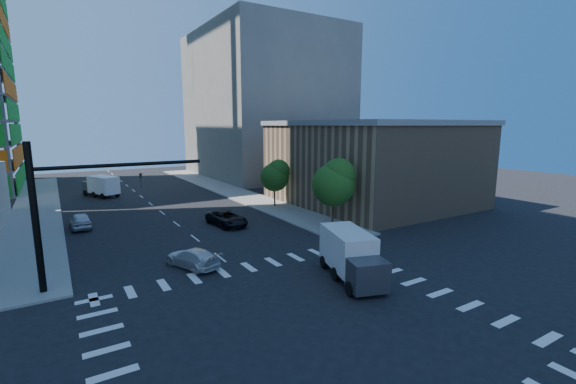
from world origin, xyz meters
TOP-DOWN VIEW (x-y plane):
  - ground at (0.00, 0.00)m, footprint 160.00×160.00m
  - road_markings at (0.00, 0.00)m, footprint 20.00×20.00m
  - sidewalk_ne at (12.50, 40.00)m, footprint 5.00×60.00m
  - sidewalk_nw at (-12.50, 40.00)m, footprint 5.00×60.00m
  - commercial_building at (25.00, 22.00)m, footprint 20.50×22.50m
  - bg_building_ne at (27.00, 55.00)m, footprint 24.00×30.00m
  - signal_mast_nw at (-10.00, 11.50)m, footprint 10.20×0.40m
  - tree_south at (12.63, 13.90)m, footprint 4.16×4.16m
  - tree_north at (12.93, 25.90)m, footprint 3.54×3.52m
  - car_nb_far at (4.21, 20.74)m, footprint 3.10×5.59m
  - car_sb_near at (-2.40, 11.18)m, footprint 3.42×5.01m
  - car_sb_mid at (-8.50, 27.31)m, footprint 1.83×4.51m
  - box_truck_near at (5.80, 3.34)m, footprint 4.19×6.38m
  - box_truck_far at (-4.88, 45.28)m, footprint 4.49×6.13m

SIDE VIEW (x-z plane):
  - ground at x=0.00m, z-range 0.00..0.00m
  - road_markings at x=0.00m, z-range 0.00..0.01m
  - sidewalk_ne at x=12.50m, z-range 0.00..0.15m
  - sidewalk_nw at x=-12.50m, z-range 0.00..0.15m
  - car_sb_near at x=-2.40m, z-range 0.00..1.35m
  - car_nb_far at x=4.21m, z-range 0.00..1.48m
  - car_sb_mid at x=-8.50m, z-range 0.00..1.54m
  - box_truck_far at x=-4.88m, z-range -0.17..2.79m
  - box_truck_near at x=5.80m, z-range -0.18..2.91m
  - tree_north at x=12.93m, z-range 1.10..6.88m
  - tree_south at x=12.63m, z-range 1.27..8.10m
  - commercial_building at x=25.00m, z-range 0.01..10.61m
  - signal_mast_nw at x=-10.00m, z-range 0.99..9.99m
  - bg_building_ne at x=27.00m, z-range 0.00..28.00m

